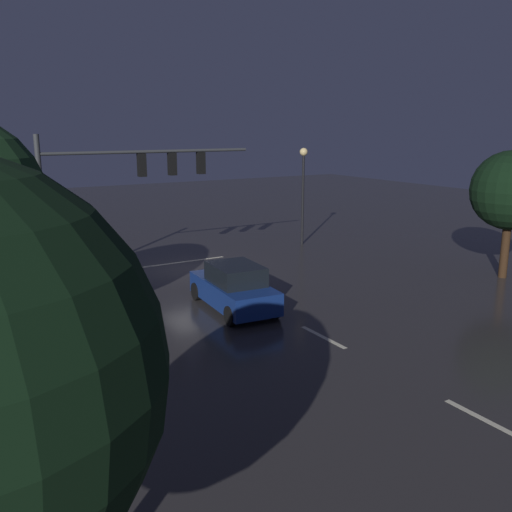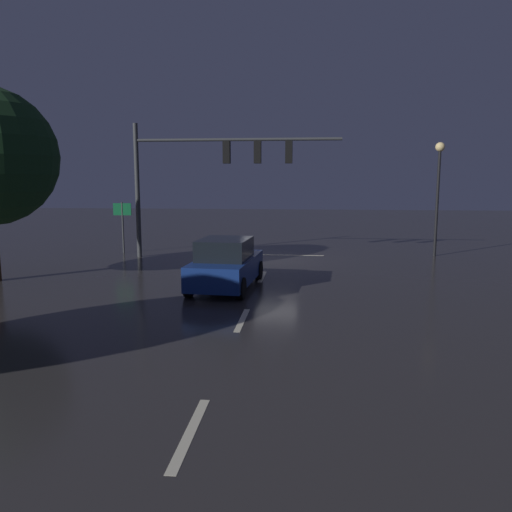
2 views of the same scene
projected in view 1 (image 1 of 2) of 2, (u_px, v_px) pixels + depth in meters
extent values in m
plane|color=#2D2B2B|center=(192.00, 270.00, 26.01)|extent=(80.00, 80.00, 0.00)
cylinder|color=#383A3D|center=(43.00, 213.00, 22.51)|extent=(0.22, 0.22, 6.24)
cylinder|color=#383A3D|center=(152.00, 152.00, 24.35)|extent=(9.47, 0.14, 0.14)
cube|color=black|center=(142.00, 165.00, 24.24)|extent=(0.32, 0.36, 1.00)
sphere|color=black|center=(140.00, 157.00, 24.33)|extent=(0.20, 0.20, 0.20)
sphere|color=black|center=(140.00, 165.00, 24.40)|extent=(0.20, 0.20, 0.20)
sphere|color=#19F24C|center=(141.00, 172.00, 24.47)|extent=(0.20, 0.20, 0.20)
cube|color=black|center=(172.00, 164.00, 24.96)|extent=(0.32, 0.36, 1.00)
sphere|color=black|center=(170.00, 157.00, 25.04)|extent=(0.20, 0.20, 0.20)
sphere|color=black|center=(171.00, 164.00, 25.11)|extent=(0.20, 0.20, 0.20)
sphere|color=#19F24C|center=(171.00, 171.00, 25.19)|extent=(0.20, 0.20, 0.20)
cube|color=black|center=(201.00, 163.00, 25.67)|extent=(0.32, 0.36, 1.00)
sphere|color=black|center=(199.00, 156.00, 25.75)|extent=(0.20, 0.20, 0.20)
sphere|color=black|center=(199.00, 163.00, 25.83)|extent=(0.20, 0.20, 0.20)
sphere|color=#19F24C|center=(199.00, 170.00, 25.90)|extent=(0.20, 0.20, 0.20)
cube|color=beige|center=(233.00, 291.00, 22.67)|extent=(0.16, 2.20, 0.01)
cube|color=beige|center=(323.00, 337.00, 17.66)|extent=(0.16, 2.20, 0.01)
cube|color=beige|center=(485.00, 420.00, 12.64)|extent=(0.16, 2.20, 0.01)
cube|color=beige|center=(178.00, 263.00, 27.37)|extent=(5.00, 0.16, 0.01)
cube|color=navy|center=(234.00, 292.00, 20.32)|extent=(2.12, 4.42, 0.80)
cube|color=black|center=(236.00, 274.00, 19.98)|extent=(1.75, 2.21, 0.68)
cylinder|color=black|center=(197.00, 291.00, 21.41)|extent=(0.27, 0.69, 0.68)
cylinder|color=black|center=(236.00, 286.00, 22.14)|extent=(0.27, 0.69, 0.68)
cylinder|color=black|center=(230.00, 316.00, 18.62)|extent=(0.27, 0.69, 0.68)
cylinder|color=black|center=(275.00, 309.00, 19.35)|extent=(0.27, 0.69, 0.68)
sphere|color=#F9EFC6|center=(196.00, 279.00, 21.87)|extent=(0.20, 0.20, 0.20)
sphere|color=#F9EFC6|center=(226.00, 275.00, 22.44)|extent=(0.20, 0.20, 0.20)
cylinder|color=black|center=(303.00, 200.00, 31.14)|extent=(0.14, 0.14, 5.00)
sphere|color=#F9D88C|center=(304.00, 152.00, 30.53)|extent=(0.44, 0.44, 0.44)
cylinder|color=#383A3D|center=(10.00, 255.00, 23.33)|extent=(0.09, 0.09, 2.54)
cube|color=#0F6033|center=(8.00, 233.00, 23.12)|extent=(0.90, 0.11, 0.60)
cylinder|color=#382314|center=(505.00, 249.00, 24.44)|extent=(0.36, 0.36, 2.58)
sphere|color=black|center=(511.00, 190.00, 23.86)|extent=(3.41, 3.41, 3.41)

